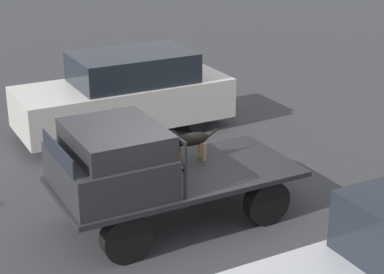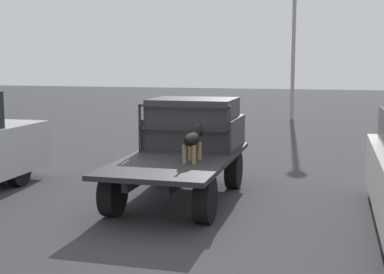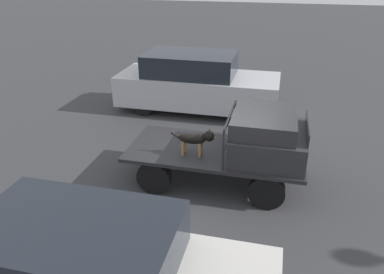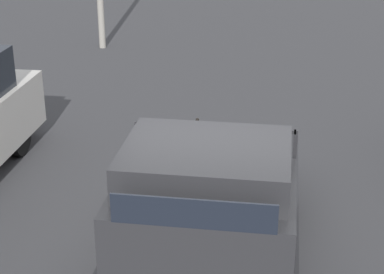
% 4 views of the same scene
% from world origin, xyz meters
% --- Properties ---
extents(ground_plane, '(80.00, 80.00, 0.00)m').
position_xyz_m(ground_plane, '(0.00, 0.00, 0.00)').
color(ground_plane, '#38383A').
extents(flatbed_truck, '(3.85, 1.84, 0.80)m').
position_xyz_m(flatbed_truck, '(0.00, 0.00, 0.58)').
color(flatbed_truck, black).
rests_on(flatbed_truck, ground).
extents(truck_cab, '(1.52, 1.72, 0.95)m').
position_xyz_m(truck_cab, '(1.08, 0.00, 1.25)').
color(truck_cab, '#28282B').
rests_on(truck_cab, flatbed_truck).
extents(truck_headboard, '(0.04, 1.72, 0.88)m').
position_xyz_m(truck_headboard, '(0.29, 0.00, 1.38)').
color(truck_headboard, '#232326').
rests_on(truck_headboard, flatbed_truck).
extents(dog, '(0.99, 0.23, 0.63)m').
position_xyz_m(dog, '(-0.34, -0.36, 1.19)').
color(dog, '#9E7547').
rests_on(dog, flatbed_truck).
extents(parked_sedan, '(4.57, 1.79, 1.74)m').
position_xyz_m(parked_sedan, '(-0.86, -4.12, 0.87)').
color(parked_sedan, black).
rests_on(parked_sedan, ground).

